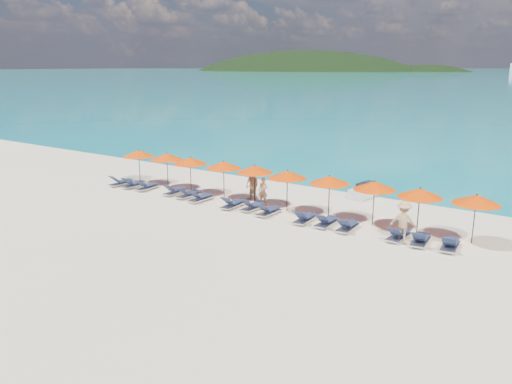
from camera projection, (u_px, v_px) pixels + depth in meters
The scene contains 32 objects.
ground at pixel (221, 229), 24.09m from camera, with size 1400.00×1400.00×0.00m, color beige.
headland_main at pixel (301, 102), 629.21m from camera, with size 374.00×242.00×126.50m.
headland_small at pixel (426, 104), 562.08m from camera, with size 162.00×126.00×85.50m.
jetski at pixel (365, 191), 29.77m from camera, with size 1.28×2.56×0.87m.
beachgoer_a at pixel (263, 191), 28.16m from camera, with size 0.56×0.37×1.53m, color tan.
beachgoer_b at pixel (252, 186), 28.81m from camera, with size 0.88×0.51×1.81m, color tan.
beachgoer_c at pixel (403, 221), 22.25m from camera, with size 1.19×0.55×1.84m, color tan.
umbrella_0 at pixel (139, 153), 32.84m from camera, with size 2.10×2.10×2.28m.
umbrella_1 at pixel (167, 157), 31.69m from camera, with size 2.10×2.10×2.28m.
umbrella_2 at pixel (190, 161), 30.33m from camera, with size 2.10×2.10×2.28m.
umbrella_3 at pixel (224, 165), 29.07m from camera, with size 2.10×2.10×2.28m.
umbrella_4 at pixel (255, 169), 27.91m from camera, with size 2.10×2.10×2.28m.
umbrella_5 at pixel (287, 174), 26.54m from camera, with size 2.10×2.10×2.28m.
umbrella_6 at pixel (330, 180), 25.29m from camera, with size 2.10×2.10×2.28m.
umbrella_7 at pixel (375, 186), 24.11m from camera, with size 2.10×2.10×2.28m.
umbrella_8 at pixel (420, 193), 22.74m from camera, with size 2.10×2.10×2.28m.
umbrella_9 at pixel (476, 199), 21.62m from camera, with size 2.10×2.10×2.28m.
lounger_0 at pixel (121, 182), 32.64m from camera, with size 0.70×1.73×0.66m.
lounger_1 at pixel (134, 184), 32.09m from camera, with size 0.67×1.72×0.66m.
lounger_2 at pixel (147, 186), 31.49m from camera, with size 0.72×1.73×0.66m.
lounger_3 at pixel (175, 191), 30.37m from camera, with size 0.72×1.74×0.66m.
lounger_4 at pixel (188, 194), 29.66m from camera, with size 0.75×1.74×0.66m.
lounger_5 at pixel (201, 197), 28.85m from camera, with size 0.68×1.72×0.66m.
lounger_6 at pixel (233, 204), 27.55m from camera, with size 0.66×1.72×0.66m.
lounger_7 at pixel (253, 206), 27.09m from camera, with size 0.70×1.73×0.66m.
lounger_8 at pixel (269, 211), 26.23m from camera, with size 0.64×1.71×0.66m.
lounger_9 at pixel (305, 218), 24.99m from camera, with size 0.72×1.73×0.66m.
lounger_10 at pixel (327, 221), 24.43m from camera, with size 0.63×1.70×0.66m.
lounger_11 at pixel (348, 226), 23.77m from camera, with size 0.69×1.73×0.66m.
lounger_12 at pixel (399, 235), 22.52m from camera, with size 0.72×1.74×0.66m.
lounger_13 at pixel (421, 239), 21.95m from camera, with size 0.78×1.75×0.66m.
lounger_14 at pixel (450, 244), 21.35m from camera, with size 0.77×1.75×0.66m.
Camera 1 is at (14.38, -17.90, 7.70)m, focal length 35.00 mm.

